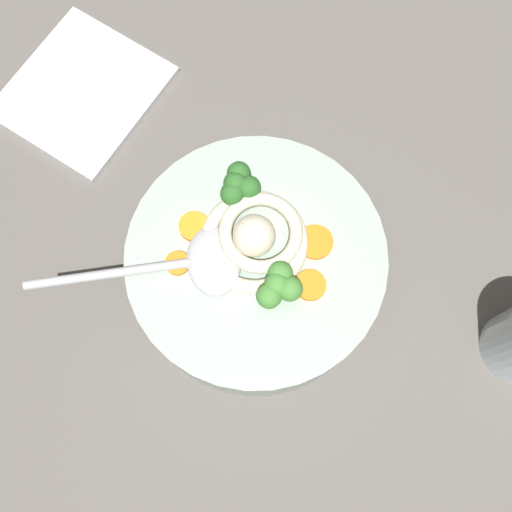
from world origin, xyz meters
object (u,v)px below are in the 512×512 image
at_px(folded_napkin, 83,92).
at_px(noodle_pile, 256,238).
at_px(soup_bowl, 256,266).
at_px(soup_spoon, 192,262).

bearing_deg(folded_napkin, noodle_pile, -120.10).
distance_m(soup_bowl, folded_napkin, 0.26).
bearing_deg(noodle_pile, soup_spoon, 126.24).
xyz_separation_m(soup_bowl, folded_napkin, (0.14, 0.22, -0.03)).
distance_m(soup_spoon, folded_napkin, 0.25).
relative_size(soup_bowl, soup_spoon, 1.29).
distance_m(noodle_pile, folded_napkin, 0.26).
xyz_separation_m(noodle_pile, folded_napkin, (0.13, 0.22, -0.08)).
bearing_deg(soup_bowl, soup_spoon, 113.92).
bearing_deg(noodle_pile, soup_bowl, -164.11).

